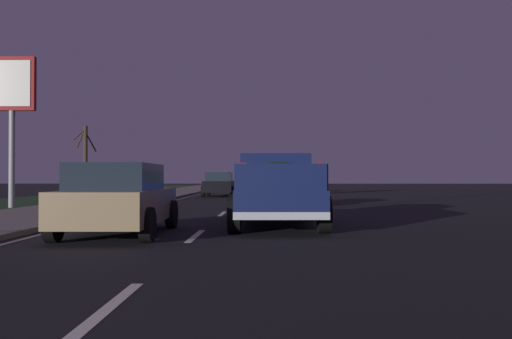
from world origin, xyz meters
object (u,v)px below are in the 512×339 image
object	(u,v)px
pickup_truck	(276,188)
gas_price_sign	(12,95)
sedan_blue	(268,188)
sedan_black	(220,184)
sedan_green	(273,183)
sedan_tan	(119,199)
bare_tree_far	(85,158)

from	to	relation	value
pickup_truck	gas_price_sign	size ratio (longest dim) A/B	0.89
pickup_truck	sedan_blue	size ratio (longest dim) A/B	1.23
gas_price_sign	sedan_blue	bearing A→B (deg)	-84.47
sedan_black	sedan_green	size ratio (longest dim) A/B	1.00
sedan_black	sedan_tan	bearing A→B (deg)	179.68
sedan_tan	sedan_black	bearing A→B (deg)	-0.32
sedan_black	bare_tree_far	bearing A→B (deg)	78.71
sedan_tan	sedan_blue	bearing A→B (deg)	-16.27
sedan_tan	sedan_green	size ratio (longest dim) A/B	1.01
sedan_blue	sedan_green	xyz separation A→B (m)	(19.21, -0.39, 0.00)
sedan_green	sedan_tan	bearing A→B (deg)	173.16
sedan_tan	gas_price_sign	world-z (taller)	gas_price_sign
gas_price_sign	bare_tree_far	size ratio (longest dim) A/B	1.29
bare_tree_far	gas_price_sign	bearing A→B (deg)	-172.10
gas_price_sign	pickup_truck	bearing A→B (deg)	-126.72
sedan_green	bare_tree_far	world-z (taller)	bare_tree_far
sedan_tan	gas_price_sign	bearing A→B (deg)	35.32
pickup_truck	sedan_tan	size ratio (longest dim) A/B	1.23
sedan_blue	bare_tree_far	xyz separation A→B (m)	(14.19, 12.53, 1.76)
sedan_green	gas_price_sign	distance (m)	23.24
gas_price_sign	bare_tree_far	xyz separation A→B (m)	(15.19, 2.11, -2.04)
sedan_tan	bare_tree_far	xyz separation A→B (m)	(25.31, 9.28, 1.76)
sedan_green	gas_price_sign	xyz separation A→B (m)	(-20.22, 10.81, 3.79)
pickup_truck	sedan_green	size ratio (longest dim) A/B	1.24
sedan_green	sedan_black	bearing A→B (deg)	153.06
pickup_truck	sedan_green	bearing A→B (deg)	-0.40
sedan_blue	bare_tree_far	size ratio (longest dim) A/B	0.93
sedan_blue	sedan_tan	world-z (taller)	same
sedan_blue	sedan_green	size ratio (longest dim) A/B	1.01
sedan_blue	sedan_tan	bearing A→B (deg)	163.73
pickup_truck	bare_tree_far	size ratio (longest dim) A/B	1.15
sedan_green	bare_tree_far	xyz separation A→B (m)	(-5.02, 12.92, 1.76)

